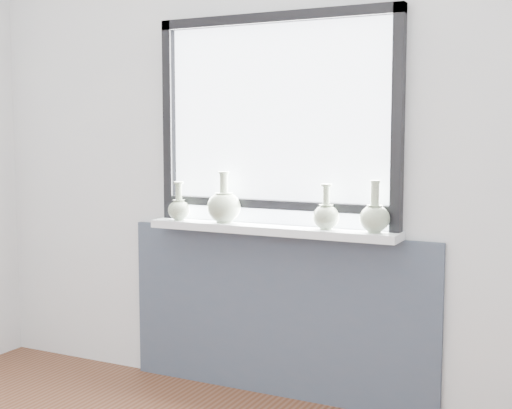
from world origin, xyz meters
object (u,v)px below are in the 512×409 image
at_px(windowsill, 270,229).
at_px(vase_b, 224,206).
at_px(vase_a, 179,208).
at_px(vase_c, 326,215).
at_px(vase_d, 375,216).

height_order(windowsill, vase_b, vase_b).
relative_size(windowsill, vase_a, 6.45).
xyz_separation_m(vase_a, vase_c, (0.82, 0.02, 0.01)).
height_order(windowsill, vase_a, vase_a).
bearing_deg(vase_b, vase_d, -0.04).
xyz_separation_m(windowsill, vase_b, (-0.26, -0.01, 0.11)).
xyz_separation_m(vase_b, vase_c, (0.56, 0.00, -0.02)).
bearing_deg(vase_c, vase_a, -178.60).
xyz_separation_m(windowsill, vase_d, (0.54, -0.01, 0.10)).
height_order(vase_a, vase_d, vase_d).
bearing_deg(vase_a, windowsill, 3.10).
relative_size(vase_c, vase_d, 0.90).
height_order(vase_c, vase_d, vase_d).
relative_size(vase_a, vase_b, 0.78).
bearing_deg(vase_c, windowsill, 178.44).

